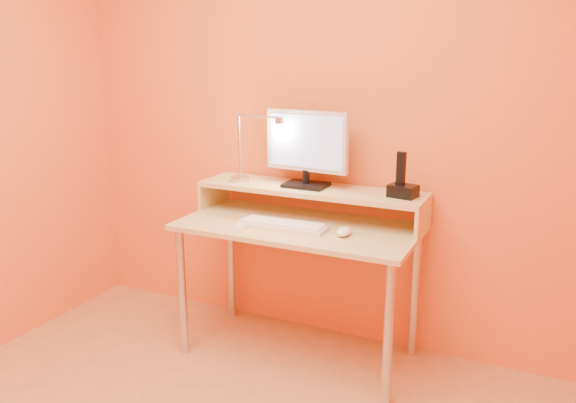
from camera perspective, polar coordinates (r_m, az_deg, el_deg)
The scene contains 25 objects.
wall_back at distance 3.08m, azimuth 3.55°, elevation 8.80°, with size 3.00×0.04×2.50m, color orange.
desk_leg_fl at distance 3.09m, azimuth -10.43°, elevation -8.81°, with size 0.04×0.04×0.69m, color silver.
desk_leg_fr at distance 2.65m, azimuth 9.87°, elevation -12.91°, with size 0.04×0.04×0.69m, color silver.
desk_leg_bl at distance 3.47m, azimuth -5.63°, elevation -5.91°, with size 0.04×0.04×0.69m, color silver.
desk_leg_br at distance 3.09m, azimuth 12.41°, elevation -8.88°, with size 0.04×0.04×0.69m, color silver.
desk_lower at distance 2.90m, azimuth 1.03°, elevation -2.50°, with size 1.20×0.60×0.03m, color tan.
shelf_riser_left at distance 3.28m, azimuth -7.33°, elevation 0.86°, with size 0.02×0.30×0.14m, color tan.
shelf_riser_right at distance 2.84m, azimuth 13.23°, elevation -1.59°, with size 0.02×0.30×0.14m, color tan.
desk_shelf at distance 2.99m, azimuth 2.22°, elevation 1.20°, with size 1.20×0.30×0.03m, color tan.
monitor_foot at distance 3.00m, azimuth 1.77°, elevation 1.65°, with size 0.22×0.16×0.02m, color black.
monitor_neck at distance 2.99m, azimuth 1.78°, elevation 2.47°, with size 0.04×0.04×0.07m, color black.
monitor_panel at distance 2.96m, azimuth 1.89°, elevation 6.00°, with size 0.45×0.04×0.31m, color silver.
monitor_back at distance 2.98m, azimuth 2.07°, elevation 6.06°, with size 0.41×0.01×0.26m, color black.
monitor_screen at distance 2.95m, azimuth 1.74°, elevation 5.95°, with size 0.41×0.00×0.27m, color #A5B9FD.
lamp_base at distance 3.14m, azimuth -4.77°, elevation 2.26°, with size 0.10×0.10×0.03m, color silver.
lamp_post at distance 3.10m, azimuth -4.84°, elevation 5.46°, with size 0.01×0.01×0.33m, color silver.
lamp_arm at distance 3.02m, azimuth -2.92°, elevation 8.40°, with size 0.01×0.01×0.24m, color silver.
lamp_head at distance 2.97m, azimuth -0.85°, elevation 8.01°, with size 0.04×0.04×0.03m, color silver.
lamp_bulb at distance 2.97m, azimuth -0.85°, elevation 7.71°, with size 0.03×0.03×0.00m, color #FFEAC6.
phone_dock at distance 2.83m, azimuth 11.30°, elevation 1.03°, with size 0.13×0.10×0.06m, color black.
phone_handset at distance 2.81m, azimuth 11.12°, elevation 3.23°, with size 0.04×0.03×0.16m, color black.
phone_led at distance 2.78m, azimuth 11.94°, elevation 0.71°, with size 0.01×0.00×0.04m, color #2763FB.
keyboard at distance 2.84m, azimuth -0.43°, elevation -2.43°, with size 0.43×0.14×0.02m, color silver.
mouse at distance 2.73m, azimuth 5.52°, elevation -2.97°, with size 0.07×0.12×0.04m, color white.
remote_control at distance 2.88m, azimuth -4.51°, elevation -2.26°, with size 0.05×0.18×0.02m, color silver.
Camera 1 is at (1.14, -1.35, 1.57)m, focal length 35.96 mm.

